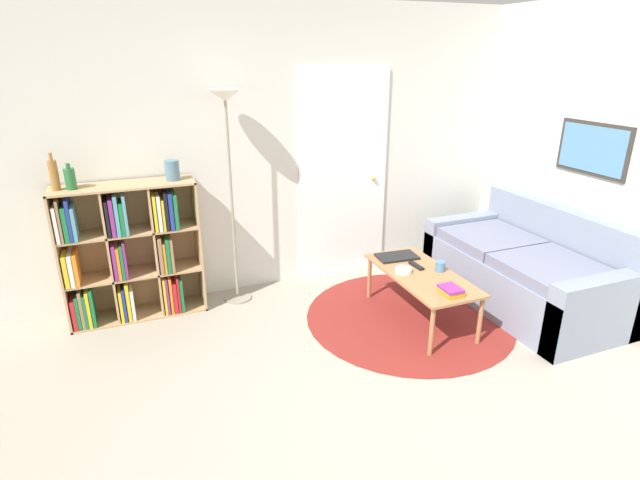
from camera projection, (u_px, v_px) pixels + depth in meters
The scene contains 16 objects.
ground_plane at pixel (445, 456), 2.85m from camera, with size 14.00×14.00×0.00m, color gray.
wall_back at pixel (296, 152), 4.66m from camera, with size 7.42×0.11×2.60m.
wall_right at pixel (590, 159), 4.28m from camera, with size 0.08×5.58×2.60m.
rug at pixel (409, 317), 4.34m from camera, with size 1.77×1.77×0.01m.
bookshelf at pixel (128, 254), 4.18m from camera, with size 1.11×0.34×1.17m.
floor_lamp at pixel (227, 131), 4.12m from camera, with size 0.27×0.27×1.88m.
couch at pixel (528, 271), 4.52m from camera, with size 0.93×1.78×0.86m.
coffee_table at pixel (421, 278), 4.18m from camera, with size 0.52×1.10×0.43m.
laptop at pixel (397, 256), 4.48m from camera, with size 0.37×0.24×0.02m.
bowl at pixel (403, 270), 4.17m from camera, with size 0.14×0.14×0.04m.
book_stack_on_table at pixel (451, 291), 3.80m from camera, with size 0.14×0.19×0.06m.
cup at pixel (440, 266), 4.19m from camera, with size 0.08×0.08×0.09m.
remote at pixel (416, 266), 4.29m from camera, with size 0.05×0.18×0.02m.
bottle_left at pixel (54, 175), 3.77m from camera, with size 0.07×0.07×0.29m.
bottle_middle at pixel (70, 179), 3.81m from camera, with size 0.08×0.08×0.20m.
vase_on_shelf at pixel (172, 170), 4.09m from camera, with size 0.12×0.12×0.16m.
Camera 1 is at (-1.49, -1.81, 2.16)m, focal length 28.00 mm.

